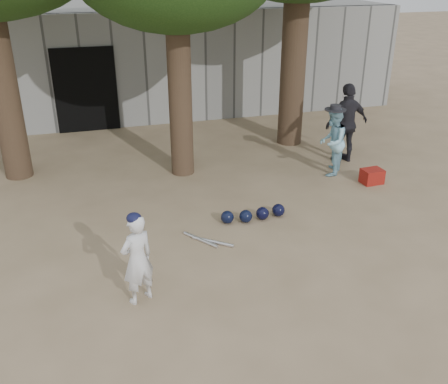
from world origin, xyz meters
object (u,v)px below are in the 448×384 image
object	(u,v)px
boy_player	(137,259)
spectator_dark	(347,123)
red_bag	(372,176)
spectator_blue	(332,142)

from	to	relation	value
boy_player	spectator_dark	size ratio (longest dim) A/B	0.72
spectator_dark	red_bag	size ratio (longest dim) A/B	4.26
boy_player	spectator_dark	xyz separation A→B (m)	(5.16, 3.89, 0.25)
boy_player	spectator_blue	size ratio (longest dim) A/B	0.89
spectator_blue	spectator_dark	world-z (taller)	spectator_dark
spectator_blue	red_bag	bearing A→B (deg)	78.13
spectator_dark	red_bag	world-z (taller)	spectator_dark
boy_player	spectator_blue	bearing A→B (deg)	-170.47
spectator_blue	red_bag	size ratio (longest dim) A/B	3.45
red_bag	boy_player	bearing A→B (deg)	-153.05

